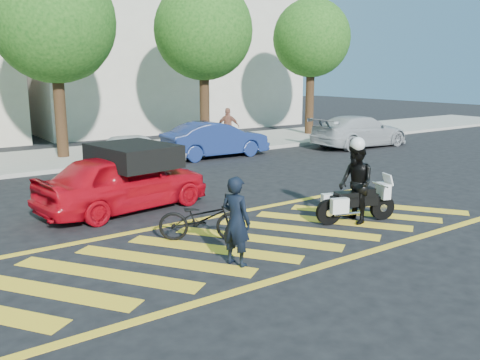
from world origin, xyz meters
TOP-DOWN VIEW (x-y plane):
  - ground at (0.00, 0.00)m, footprint 90.00×90.00m
  - sidewalk at (0.00, 12.00)m, footprint 60.00×5.00m
  - crosswalk at (-0.04, 0.00)m, footprint 12.33×4.00m
  - building_right at (9.00, 21.00)m, footprint 16.00×8.00m
  - tree_center at (0.13, 12.06)m, footprint 4.60×4.60m
  - tree_right at (6.63, 12.06)m, footprint 4.40×4.40m
  - tree_far_right at (13.13, 12.06)m, footprint 4.00×4.00m
  - officer_bike at (-0.70, -0.94)m, footprint 0.56×0.69m
  - bicycle at (-0.50, 0.57)m, footprint 1.83×1.55m
  - police_motorcycle at (3.06, -0.34)m, footprint 1.93×0.95m
  - officer_moto at (3.05, -0.35)m, footprint 0.94×1.06m
  - red_convertible at (-0.89, 3.70)m, footprint 4.58×2.41m
  - parked_mid_right at (1.92, 9.20)m, footprint 3.68×1.71m
  - parked_right at (5.30, 9.20)m, footprint 4.42×1.70m
  - parked_far_right at (12.27, 7.80)m, footprint 5.01×2.15m
  - pedestrian_right at (6.90, 10.66)m, footprint 1.05×0.90m

SIDE VIEW (x-z plane):
  - ground at x=0.00m, z-range 0.00..0.00m
  - crosswalk at x=-0.04m, z-range 0.00..0.01m
  - sidewalk at x=0.00m, z-range 0.00..0.15m
  - bicycle at x=-0.50m, z-range 0.00..0.94m
  - police_motorcycle at x=3.06m, z-range 0.04..0.92m
  - parked_mid_right at x=1.92m, z-range 0.00..1.22m
  - parked_right at x=5.30m, z-range 0.00..1.44m
  - parked_far_right at x=12.27m, z-range 0.00..1.44m
  - red_convertible at x=-0.89m, z-range 0.00..1.49m
  - officer_bike at x=-0.70m, z-range 0.00..1.64m
  - officer_moto at x=3.05m, z-range 0.00..1.84m
  - pedestrian_right at x=6.90m, z-range 0.15..1.84m
  - tree_far_right at x=13.13m, z-range 1.39..8.49m
  - tree_right at x=6.63m, z-range 1.34..8.75m
  - tree_center at x=0.13m, z-range 1.31..8.88m
  - building_right at x=9.00m, z-range 0.00..11.00m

